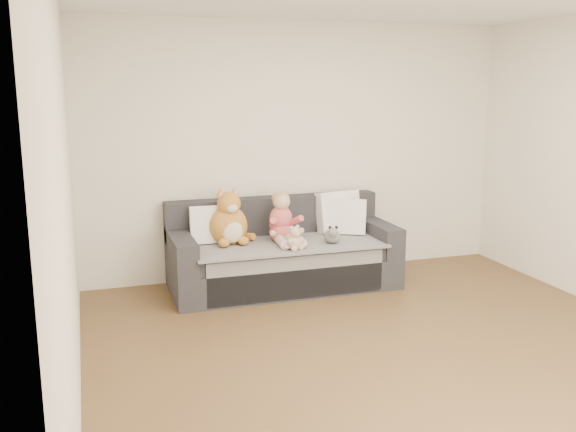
{
  "coord_description": "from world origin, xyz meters",
  "views": [
    {
      "loc": [
        -2.14,
        -3.78,
        2.0
      ],
      "look_at": [
        -0.32,
        1.87,
        0.75
      ],
      "focal_mm": 40.0,
      "sensor_mm": 36.0,
      "label": 1
    }
  ],
  "objects_px": {
    "sofa": "(282,256)",
    "teddy_bear": "(295,240)",
    "toddler": "(282,221)",
    "plush_cat": "(229,222)",
    "sippy_cup": "(285,241)"
  },
  "relations": [
    {
      "from": "sofa",
      "to": "teddy_bear",
      "type": "distance_m",
      "value": 0.48
    },
    {
      "from": "toddler",
      "to": "plush_cat",
      "type": "xyz_separation_m",
      "value": [
        -0.5,
        0.1,
        -0.0
      ]
    },
    {
      "from": "teddy_bear",
      "to": "plush_cat",
      "type": "bearing_deg",
      "value": 118.15
    },
    {
      "from": "sippy_cup",
      "to": "plush_cat",
      "type": "bearing_deg",
      "value": 150.04
    },
    {
      "from": "sofa",
      "to": "teddy_bear",
      "type": "xyz_separation_m",
      "value": [
        -0.0,
        -0.4,
        0.26
      ]
    },
    {
      "from": "sofa",
      "to": "plush_cat",
      "type": "distance_m",
      "value": 0.64
    },
    {
      "from": "plush_cat",
      "to": "teddy_bear",
      "type": "distance_m",
      "value": 0.68
    },
    {
      "from": "teddy_bear",
      "to": "toddler",
      "type": "bearing_deg",
      "value": 70.38
    },
    {
      "from": "toddler",
      "to": "plush_cat",
      "type": "height_order",
      "value": "plush_cat"
    },
    {
      "from": "sofa",
      "to": "sippy_cup",
      "type": "xyz_separation_m",
      "value": [
        -0.05,
        -0.25,
        0.22
      ]
    },
    {
      "from": "plush_cat",
      "to": "teddy_bear",
      "type": "bearing_deg",
      "value": -45.46
    },
    {
      "from": "teddy_bear",
      "to": "sofa",
      "type": "bearing_deg",
      "value": 67.25
    },
    {
      "from": "sofa",
      "to": "sippy_cup",
      "type": "relative_size",
      "value": 21.69
    },
    {
      "from": "toddler",
      "to": "sippy_cup",
      "type": "relative_size",
      "value": 4.98
    },
    {
      "from": "toddler",
      "to": "sippy_cup",
      "type": "xyz_separation_m",
      "value": [
        -0.03,
        -0.18,
        -0.15
      ]
    }
  ]
}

